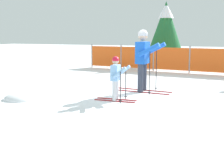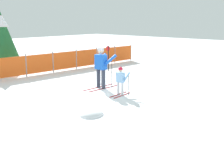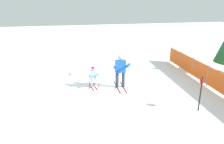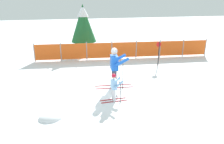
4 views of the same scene
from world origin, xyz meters
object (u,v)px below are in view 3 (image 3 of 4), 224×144
object	(u,v)px
skier_adult	(121,67)
trail_marker	(201,90)
skier_child	(93,75)
safety_fence	(217,81)

from	to	relation	value
skier_adult	trail_marker	distance (m)	3.86
skier_child	skier_adult	bearing A→B (deg)	72.87
safety_fence	skier_adult	bearing A→B (deg)	-110.10
skier_child	trail_marker	xyz separation A→B (m)	(3.36, 3.69, 0.24)
trail_marker	safety_fence	bearing A→B (deg)	127.42
skier_adult	skier_child	size ratio (longest dim) A/B	1.60
safety_fence	skier_child	bearing A→B (deg)	-108.69
skier_adult	skier_child	xyz separation A→B (m)	(-0.32, -1.31, -0.41)
skier_child	safety_fence	xyz separation A→B (m)	(1.90, 5.60, -0.07)
skier_child	trail_marker	size ratio (longest dim) A/B	0.77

